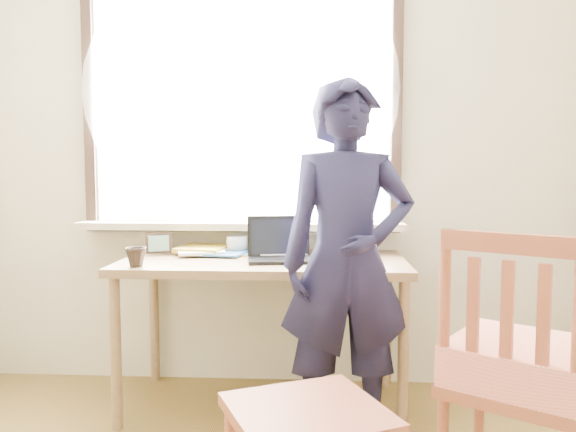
# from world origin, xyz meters

# --- Properties ---
(room_shell) EXTENTS (3.52, 4.02, 2.61)m
(room_shell) POSITION_xyz_m (-0.02, 0.20, 1.64)
(room_shell) COLOR beige
(room_shell) RESTS_ON ground
(desk) EXTENTS (1.46, 0.73, 0.78)m
(desk) POSITION_xyz_m (-0.04, 1.63, 0.70)
(desk) COLOR brown
(desk) RESTS_ON ground
(laptop) EXTENTS (0.36, 0.31, 0.22)m
(laptop) POSITION_xyz_m (0.05, 1.60, 0.84)
(laptop) COLOR black
(laptop) RESTS_ON desk
(mug_white) EXTENTS (0.16, 0.16, 0.09)m
(mug_white) POSITION_xyz_m (-0.21, 1.83, 0.83)
(mug_white) COLOR white
(mug_white) RESTS_ON desk
(mug_dark) EXTENTS (0.14, 0.14, 0.09)m
(mug_dark) POSITION_xyz_m (-0.62, 1.36, 0.83)
(mug_dark) COLOR black
(mug_dark) RESTS_ON desk
(mouse) EXTENTS (0.10, 0.07, 0.04)m
(mouse) POSITION_xyz_m (0.38, 1.53, 0.80)
(mouse) COLOR black
(mouse) RESTS_ON desk
(desk_clutter) EXTENTS (0.76, 0.46, 0.04)m
(desk_clutter) POSITION_xyz_m (-0.29, 1.80, 0.81)
(desk_clutter) COLOR #2C5791
(desk_clutter) RESTS_ON desk
(book_a) EXTENTS (0.31, 0.36, 0.03)m
(book_a) POSITION_xyz_m (-0.43, 1.86, 0.80)
(book_a) COLOR white
(book_a) RESTS_ON desk
(book_b) EXTENTS (0.28, 0.31, 0.02)m
(book_b) POSITION_xyz_m (0.32, 1.86, 0.79)
(book_b) COLOR white
(book_b) RESTS_ON desk
(picture_frame) EXTENTS (0.14, 0.06, 0.11)m
(picture_frame) POSITION_xyz_m (-0.62, 1.73, 0.84)
(picture_frame) COLOR black
(picture_frame) RESTS_ON desk
(work_chair) EXTENTS (0.62, 0.61, 0.48)m
(work_chair) POSITION_xyz_m (0.22, 0.50, 0.41)
(work_chair) COLOR brown
(work_chair) RESTS_ON ground
(side_chair) EXTENTS (0.66, 0.65, 1.04)m
(side_chair) POSITION_xyz_m (0.96, 0.72, 0.55)
(side_chair) COLOR brown
(side_chair) RESTS_ON ground
(person) EXTENTS (0.64, 0.46, 1.66)m
(person) POSITION_xyz_m (0.38, 1.28, 0.83)
(person) COLOR black
(person) RESTS_ON ground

